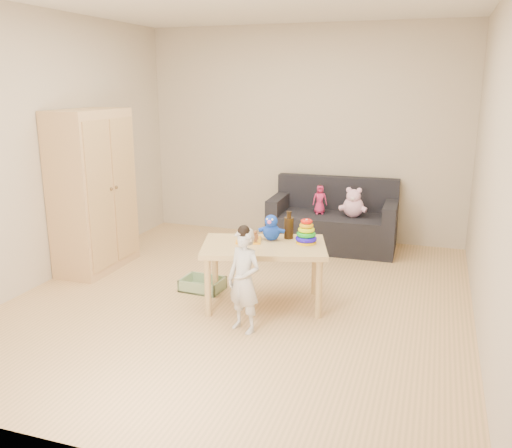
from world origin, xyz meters
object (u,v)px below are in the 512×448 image
(wardrobe, at_px, (93,191))
(sofa, at_px, (332,231))
(toddler, at_px, (244,282))
(play_table, at_px, (264,275))

(wardrobe, bearing_deg, sofa, 33.53)
(toddler, bearing_deg, sofa, 106.07)
(sofa, bearing_deg, wardrobe, -147.88)
(sofa, relative_size, play_table, 1.38)
(toddler, bearing_deg, play_table, 113.05)
(sofa, bearing_deg, play_table, -99.18)
(wardrobe, bearing_deg, toddler, -25.19)
(play_table, height_order, toddler, toddler)
(play_table, bearing_deg, sofa, 82.23)
(wardrobe, xyz_separation_m, toddler, (2.00, -0.94, -0.42))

